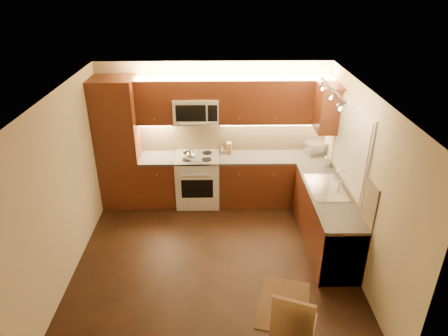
{
  "coord_description": "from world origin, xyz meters",
  "views": [
    {
      "loc": [
        0.06,
        -4.69,
        3.88
      ],
      "look_at": [
        0.15,
        0.55,
        1.25
      ],
      "focal_mm": 32.12,
      "sensor_mm": 36.0,
      "label": 1
    }
  ],
  "objects_px": {
    "toaster_oven": "(315,148)",
    "sink": "(327,184)",
    "stove": "(198,179)",
    "soap_bottle": "(327,159)",
    "knife_block": "(229,148)",
    "kettle": "(191,155)",
    "dining_chair": "(294,322)",
    "microwave": "(196,110)"
  },
  "relations": [
    {
      "from": "toaster_oven",
      "to": "soap_bottle",
      "type": "distance_m",
      "value": 0.49
    },
    {
      "from": "knife_block",
      "to": "toaster_oven",
      "type": "bearing_deg",
      "value": 3.95
    },
    {
      "from": "microwave",
      "to": "sink",
      "type": "xyz_separation_m",
      "value": [
        2.0,
        -1.26,
        -0.74
      ]
    },
    {
      "from": "stove",
      "to": "soap_bottle",
      "type": "xyz_separation_m",
      "value": [
        2.2,
        -0.34,
        0.55
      ]
    },
    {
      "from": "knife_block",
      "to": "soap_bottle",
      "type": "xyz_separation_m",
      "value": [
        1.64,
        -0.52,
        0.01
      ]
    },
    {
      "from": "sink",
      "to": "soap_bottle",
      "type": "bearing_deg",
      "value": 75.83
    },
    {
      "from": "stove",
      "to": "soap_bottle",
      "type": "bearing_deg",
      "value": -8.66
    },
    {
      "from": "microwave",
      "to": "soap_bottle",
      "type": "xyz_separation_m",
      "value": [
        2.2,
        -0.47,
        -0.71
      ]
    },
    {
      "from": "toaster_oven",
      "to": "knife_block",
      "type": "relative_size",
      "value": 1.81
    },
    {
      "from": "kettle",
      "to": "soap_bottle",
      "type": "bearing_deg",
      "value": 14.0
    },
    {
      "from": "toaster_oven",
      "to": "soap_bottle",
      "type": "bearing_deg",
      "value": -95.41
    },
    {
      "from": "microwave",
      "to": "knife_block",
      "type": "height_order",
      "value": "microwave"
    },
    {
      "from": "kettle",
      "to": "knife_block",
      "type": "distance_m",
      "value": 0.74
    },
    {
      "from": "sink",
      "to": "toaster_oven",
      "type": "distance_m",
      "value": 1.27
    },
    {
      "from": "microwave",
      "to": "knife_block",
      "type": "relative_size",
      "value": 3.78
    },
    {
      "from": "stove",
      "to": "microwave",
      "type": "relative_size",
      "value": 1.21
    },
    {
      "from": "dining_chair",
      "to": "soap_bottle",
      "type": "bearing_deg",
      "value": 91.47
    },
    {
      "from": "microwave",
      "to": "kettle",
      "type": "xyz_separation_m",
      "value": [
        -0.1,
        -0.29,
        -0.7
      ]
    },
    {
      "from": "toaster_oven",
      "to": "sink",
      "type": "bearing_deg",
      "value": -111.25
    },
    {
      "from": "toaster_oven",
      "to": "dining_chair",
      "type": "distance_m",
      "value": 3.61
    },
    {
      "from": "sink",
      "to": "soap_bottle",
      "type": "distance_m",
      "value": 0.82
    },
    {
      "from": "knife_block",
      "to": "sink",
      "type": "bearing_deg",
      "value": -37.0
    },
    {
      "from": "stove",
      "to": "toaster_oven",
      "type": "relative_size",
      "value": 2.53
    },
    {
      "from": "kettle",
      "to": "toaster_oven",
      "type": "distance_m",
      "value": 2.23
    },
    {
      "from": "stove",
      "to": "knife_block",
      "type": "height_order",
      "value": "knife_block"
    },
    {
      "from": "stove",
      "to": "kettle",
      "type": "relative_size",
      "value": 4.47
    },
    {
      "from": "stove",
      "to": "dining_chair",
      "type": "relative_size",
      "value": 0.93
    },
    {
      "from": "microwave",
      "to": "sink",
      "type": "bearing_deg",
      "value": -32.21
    },
    {
      "from": "microwave",
      "to": "toaster_oven",
      "type": "height_order",
      "value": "microwave"
    },
    {
      "from": "soap_bottle",
      "to": "sink",
      "type": "bearing_deg",
      "value": -91.29
    },
    {
      "from": "sink",
      "to": "soap_bottle",
      "type": "height_order",
      "value": "soap_bottle"
    },
    {
      "from": "knife_block",
      "to": "dining_chair",
      "type": "bearing_deg",
      "value": -75.02
    },
    {
      "from": "stove",
      "to": "soap_bottle",
      "type": "distance_m",
      "value": 2.29
    },
    {
      "from": "soap_bottle",
      "to": "dining_chair",
      "type": "relative_size",
      "value": 0.22
    },
    {
      "from": "knife_block",
      "to": "soap_bottle",
      "type": "relative_size",
      "value": 0.94
    },
    {
      "from": "sink",
      "to": "dining_chair",
      "type": "distance_m",
      "value": 2.39
    },
    {
      "from": "stove",
      "to": "knife_block",
      "type": "xyz_separation_m",
      "value": [
        0.56,
        0.18,
        0.54
      ]
    },
    {
      "from": "microwave",
      "to": "kettle",
      "type": "distance_m",
      "value": 0.76
    },
    {
      "from": "kettle",
      "to": "soap_bottle",
      "type": "distance_m",
      "value": 2.31
    },
    {
      "from": "stove",
      "to": "sink",
      "type": "relative_size",
      "value": 1.07
    },
    {
      "from": "soap_bottle",
      "to": "dining_chair",
      "type": "height_order",
      "value": "soap_bottle"
    },
    {
      "from": "stove",
      "to": "toaster_oven",
      "type": "distance_m",
      "value": 2.18
    }
  ]
}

